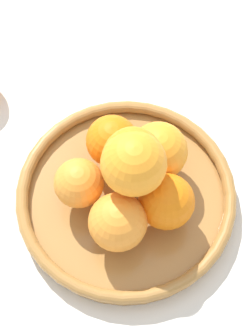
% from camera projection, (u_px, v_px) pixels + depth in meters
% --- Properties ---
extents(ground_plane, '(4.00, 4.00, 0.00)m').
position_uv_depth(ground_plane, '(126.00, 201.00, 0.78)').
color(ground_plane, silver).
extents(fruit_bowl, '(0.30, 0.30, 0.03)m').
position_uv_depth(fruit_bowl, '(126.00, 196.00, 0.76)').
color(fruit_bowl, '#A57238').
rests_on(fruit_bowl, ground_plane).
extents(orange_pile, '(0.19, 0.18, 0.14)m').
position_uv_depth(orange_pile, '(132.00, 173.00, 0.70)').
color(orange_pile, orange).
rests_on(orange_pile, fruit_bowl).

